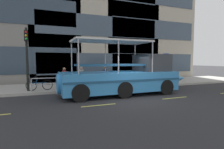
# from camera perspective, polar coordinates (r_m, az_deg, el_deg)

# --- Properties ---
(ground_plane) EXTENTS (120.00, 120.00, 0.00)m
(ground_plane) POSITION_cam_1_polar(r_m,az_deg,el_deg) (11.07, 6.12, -7.29)
(ground_plane) COLOR #2B2B2D
(sidewalk) EXTENTS (32.00, 4.80, 0.18)m
(sidewalk) POSITION_cam_1_polar(r_m,az_deg,el_deg) (16.14, -3.23, -3.22)
(sidewalk) COLOR #A8A59E
(sidewalk) RESTS_ON ground_plane
(curb_edge) EXTENTS (32.00, 0.18, 0.18)m
(curb_edge) POSITION_cam_1_polar(r_m,az_deg,el_deg) (13.83, 0.07, -4.51)
(curb_edge) COLOR #B2ADA3
(curb_edge) RESTS_ON ground_plane
(lane_centreline) EXTENTS (25.80, 0.12, 0.01)m
(lane_centreline) POSITION_cam_1_polar(r_m,az_deg,el_deg) (10.17, 8.91, -8.36)
(lane_centreline) COLOR #DBD64C
(lane_centreline) RESTS_ON ground_plane
(curb_guardrail) EXTENTS (11.90, 0.09, 0.89)m
(curb_guardrail) POSITION_cam_1_polar(r_m,az_deg,el_deg) (14.14, 0.46, -1.52)
(curb_guardrail) COLOR #9EA0A8
(curb_guardrail) RESTS_ON sidewalk
(traffic_light_pole) EXTENTS (0.24, 0.46, 4.25)m
(traffic_light_pole) POSITION_cam_1_polar(r_m,az_deg,el_deg) (13.40, -25.34, 6.17)
(traffic_light_pole) COLOR black
(traffic_light_pole) RESTS_ON sidewalk
(parking_sign) EXTENTS (0.60, 0.12, 2.71)m
(parking_sign) POSITION_cam_1_polar(r_m,az_deg,el_deg) (17.19, 16.64, 3.51)
(parking_sign) COLOR #4C4F54
(parking_sign) RESTS_ON sidewalk
(leaned_bicycle) EXTENTS (1.74, 0.46, 0.96)m
(leaned_bicycle) POSITION_cam_1_polar(r_m,az_deg,el_deg) (13.49, -21.97, -3.07)
(leaned_bicycle) COLOR black
(leaned_bicycle) RESTS_ON sidewalk
(duck_tour_boat) EXTENTS (9.46, 2.64, 3.52)m
(duck_tour_boat) POSITION_cam_1_polar(r_m,az_deg,el_deg) (12.09, 4.79, -0.85)
(duck_tour_boat) COLOR #388CD1
(duck_tour_boat) RESTS_ON ground_plane
(pedestrian_near_bow) EXTENTS (0.46, 0.28, 1.68)m
(pedestrian_near_bow) POSITION_cam_1_polar(r_m,az_deg,el_deg) (16.64, 10.51, 0.76)
(pedestrian_near_bow) COLOR black
(pedestrian_near_bow) RESTS_ON sidewalk
(pedestrian_mid_left) EXTENTS (0.44, 0.21, 1.54)m
(pedestrian_mid_left) POSITION_cam_1_polar(r_m,az_deg,el_deg) (14.95, -2.32, 0.09)
(pedestrian_mid_left) COLOR black
(pedestrian_mid_left) RESTS_ON sidewalk
(pedestrian_mid_right) EXTENTS (0.35, 0.34, 1.57)m
(pedestrian_mid_right) POSITION_cam_1_polar(r_m,az_deg,el_deg) (14.91, -9.62, 0.10)
(pedestrian_mid_right) COLOR #47423D
(pedestrian_mid_right) RESTS_ON sidewalk
(pedestrian_near_stern) EXTENTS (0.29, 0.40, 1.55)m
(pedestrian_near_stern) POSITION_cam_1_polar(r_m,az_deg,el_deg) (14.01, -14.83, -0.33)
(pedestrian_near_stern) COLOR #1E2338
(pedestrian_near_stern) RESTS_ON sidewalk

